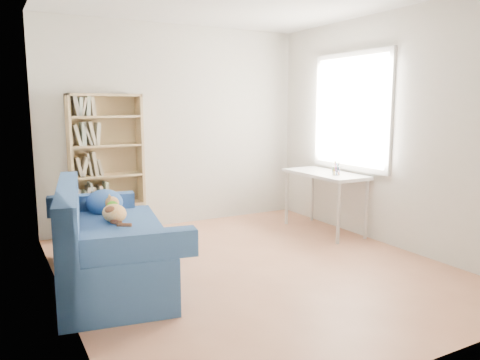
% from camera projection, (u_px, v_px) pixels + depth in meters
% --- Properties ---
extents(ground, '(4.00, 4.00, 0.00)m').
position_uv_depth(ground, '(253.00, 267.00, 4.60)').
color(ground, '#B06F4F').
rests_on(ground, ground).
extents(room_shell, '(3.54, 4.04, 2.62)m').
position_uv_depth(room_shell, '(261.00, 99.00, 4.41)').
color(room_shell, silver).
rests_on(room_shell, ground).
extents(sofa, '(1.17, 1.98, 0.91)m').
position_uv_depth(sofa, '(107.00, 245.00, 4.18)').
color(sofa, navy).
rests_on(sofa, ground).
extents(bookshelf, '(0.85, 0.27, 1.71)m').
position_uv_depth(bookshelf, '(107.00, 171.00, 5.62)').
color(bookshelf, tan).
rests_on(bookshelf, ground).
extents(desk, '(0.52, 1.14, 0.75)m').
position_uv_depth(desk, '(325.00, 179.00, 5.83)').
color(desk, white).
rests_on(desk, ground).
extents(pen_cup, '(0.09, 0.09, 0.18)m').
position_uv_depth(pen_cup, '(336.00, 169.00, 5.60)').
color(pen_cup, white).
rests_on(pen_cup, desk).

